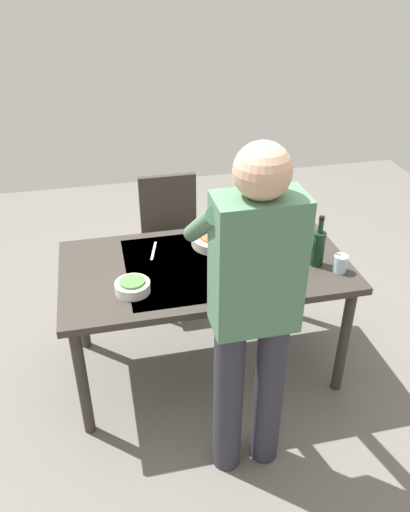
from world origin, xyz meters
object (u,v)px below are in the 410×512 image
(serving_bowl_pasta, at_px, (217,239))
(dinner_plate_near, at_px, (269,243))
(wine_glass_left, at_px, (251,259))
(dining_table, at_px, (205,275))
(person_server, at_px, (253,305))
(water_cup_near_right, at_px, (273,283))
(water_cup_far_left, at_px, (340,263))
(wine_bottle, at_px, (318,247))
(side_bowl_salad, at_px, (133,286))
(water_cup_near_left, at_px, (292,259))
(chair_near, at_px, (171,232))

(serving_bowl_pasta, xyz_separation_m, dinner_plate_near, (-0.30, 0.07, -0.03))
(wine_glass_left, bearing_deg, serving_bowl_pasta, -75.59)
(dining_table, height_order, person_server, person_server)
(water_cup_near_right, height_order, water_cup_far_left, water_cup_near_right)
(dining_table, xyz_separation_m, water_cup_far_left, (-0.69, 0.23, 0.13))
(dining_table, bearing_deg, serving_bowl_pasta, -120.09)
(person_server, bearing_deg, serving_bowl_pasta, -94.05)
(water_cup_far_left, bearing_deg, wine_bottle, -43.25)
(water_cup_far_left, height_order, side_bowl_salad, water_cup_far_left)
(wine_bottle, relative_size, water_cup_near_left, 2.88)
(serving_bowl_pasta, bearing_deg, dining_table, 59.91)
(wine_glass_left, bearing_deg, wine_bottle, -176.50)
(wine_bottle, relative_size, serving_bowl_pasta, 0.99)
(wine_bottle, relative_size, water_cup_far_left, 3.08)
(chair_near, distance_m, water_cup_far_left, 1.31)
(dining_table, xyz_separation_m, wine_glass_left, (-0.21, 0.16, 0.18))
(dining_table, distance_m, water_cup_near_left, 0.49)
(serving_bowl_pasta, height_order, side_bowl_salad, same)
(chair_near, height_order, wine_bottle, wine_bottle)
(dining_table, xyz_separation_m, wine_bottle, (-0.60, 0.14, 0.19))
(wine_glass_left, relative_size, dinner_plate_near, 0.66)
(person_server, xyz_separation_m, wine_bottle, (-0.54, -0.55, -0.10))
(water_cup_far_left, bearing_deg, chair_near, -53.87)
(dining_table, height_order, wine_glass_left, wine_glass_left)
(person_server, distance_m, serving_bowl_pasta, 0.91)
(person_server, bearing_deg, side_bowl_salad, -47.16)
(dining_table, relative_size, serving_bowl_pasta, 5.29)
(wine_glass_left, height_order, serving_bowl_pasta, wine_glass_left)
(chair_near, bearing_deg, serving_bowl_pasta, 106.56)
(wine_glass_left, relative_size, side_bowl_salad, 0.84)
(dining_table, xyz_separation_m, water_cup_near_left, (-0.46, 0.14, 0.13))
(dining_table, distance_m, chair_near, 0.82)
(dining_table, bearing_deg, water_cup_far_left, 161.55)
(dinner_plate_near, bearing_deg, wine_glass_left, 54.91)
(wine_bottle, distance_m, water_cup_near_left, 0.15)
(dining_table, xyz_separation_m, chair_near, (0.06, -0.81, -0.15))
(wine_bottle, height_order, water_cup_near_left, wine_bottle)
(person_server, height_order, water_cup_near_left, person_server)
(dining_table, bearing_deg, chair_near, -85.47)
(wine_glass_left, height_order, water_cup_near_left, wine_glass_left)
(dining_table, relative_size, dinner_plate_near, 6.90)
(wine_bottle, bearing_deg, dining_table, -13.26)
(wine_glass_left, bearing_deg, dining_table, -38.07)
(person_server, height_order, water_cup_far_left, person_server)
(wine_glass_left, bearing_deg, water_cup_near_right, 111.86)
(dining_table, relative_size, side_bowl_salad, 8.81)
(person_server, height_order, wine_glass_left, person_server)
(wine_bottle, bearing_deg, side_bowl_salad, 2.14)
(chair_near, bearing_deg, wine_bottle, 124.92)
(wine_glass_left, xyz_separation_m, dinner_plate_near, (-0.21, -0.29, -0.10))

